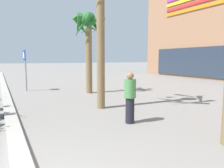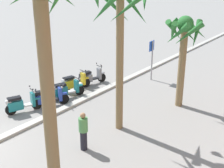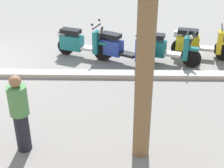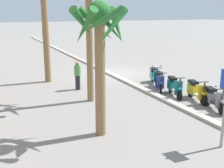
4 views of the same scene
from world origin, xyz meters
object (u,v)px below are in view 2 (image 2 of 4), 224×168
(scooter_teal_mid_centre, at_px, (66,90))
(palm_tree_by_mall_entrance, at_px, (184,40))
(scooter_yellow_tail_end, at_px, (74,83))
(scooter_teal_mid_rear, at_px, (21,104))
(crossing_sign, at_px, (152,56))
(palm_tree_far_corner, at_px, (120,21))
(palm_tree_mid_walkway, at_px, (43,28))
(scooter_grey_far_back, at_px, (90,77))
(scooter_blue_second_in_line, at_px, (47,98))
(pedestrian_by_palm_tree, at_px, (83,131))

(scooter_teal_mid_centre, distance_m, palm_tree_by_mall_entrance, 6.42)
(palm_tree_by_mall_entrance, bearing_deg, scooter_yellow_tail_end, -72.62)
(scooter_teal_mid_centre, bearing_deg, palm_tree_by_mall_entrance, 118.80)
(scooter_yellow_tail_end, bearing_deg, scooter_teal_mid_rear, 0.11)
(crossing_sign, bearing_deg, palm_tree_far_corner, 18.50)
(palm_tree_by_mall_entrance, distance_m, palm_tree_mid_walkway, 8.37)
(scooter_yellow_tail_end, xyz_separation_m, palm_tree_mid_walkway, (6.47, 5.52, 4.53))
(scooter_teal_mid_rear, relative_size, palm_tree_far_corner, 0.28)
(crossing_sign, distance_m, palm_tree_mid_walkway, 11.58)
(crossing_sign, relative_size, palm_tree_far_corner, 0.41)
(scooter_grey_far_back, xyz_separation_m, palm_tree_by_mall_entrance, (-0.46, 5.38, 2.83))
(scooter_grey_far_back, xyz_separation_m, scooter_yellow_tail_end, (1.27, -0.12, 0.01))
(scooter_blue_second_in_line, xyz_separation_m, palm_tree_far_corner, (-0.37, 4.09, 4.06))
(scooter_yellow_tail_end, distance_m, palm_tree_mid_walkway, 9.63)
(palm_tree_far_corner, xyz_separation_m, palm_tree_by_mall_entrance, (-3.66, 0.97, -1.23))
(scooter_grey_far_back, xyz_separation_m, scooter_teal_mid_centre, (2.32, 0.33, 0.01))
(scooter_teal_mid_centre, height_order, palm_tree_far_corner, palm_tree_far_corner)
(scooter_grey_far_back, xyz_separation_m, pedestrian_by_palm_tree, (5.34, 4.33, 0.33))
(crossing_sign, bearing_deg, scooter_teal_mid_centre, -21.46)
(crossing_sign, bearing_deg, scooter_blue_second_in_line, -17.66)
(palm_tree_mid_walkway, bearing_deg, scooter_teal_mid_centre, -136.91)
(palm_tree_by_mall_entrance, bearing_deg, scooter_teal_mid_rear, -46.36)
(scooter_yellow_tail_end, bearing_deg, pedestrian_by_palm_tree, 47.53)
(palm_tree_far_corner, relative_size, palm_tree_by_mall_entrance, 1.35)
(scooter_blue_second_in_line, height_order, palm_tree_far_corner, palm_tree_far_corner)
(palm_tree_far_corner, height_order, palm_tree_by_mall_entrance, palm_tree_far_corner)
(scooter_yellow_tail_end, height_order, scooter_blue_second_in_line, same)
(scooter_grey_far_back, height_order, scooter_yellow_tail_end, scooter_grey_far_back)
(scooter_grey_far_back, bearing_deg, palm_tree_mid_walkway, 34.88)
(palm_tree_by_mall_entrance, relative_size, palm_tree_mid_walkway, 0.66)
(scooter_grey_far_back, relative_size, scooter_blue_second_in_line, 1.06)
(scooter_grey_far_back, bearing_deg, scooter_blue_second_in_line, 5.09)
(scooter_teal_mid_centre, xyz_separation_m, pedestrian_by_palm_tree, (3.02, 4.00, 0.32))
(scooter_blue_second_in_line, xyz_separation_m, scooter_teal_mid_rear, (1.21, -0.43, -0.00))
(scooter_blue_second_in_line, xyz_separation_m, pedestrian_by_palm_tree, (1.76, 4.01, 0.33))
(scooter_teal_mid_rear, distance_m, crossing_sign, 8.13)
(scooter_teal_mid_rear, bearing_deg, palm_tree_by_mall_entrance, 133.64)
(palm_tree_mid_walkway, bearing_deg, scooter_blue_second_in_line, -129.35)
(scooter_teal_mid_centre, distance_m, scooter_teal_mid_rear, 2.50)
(scooter_grey_far_back, distance_m, scooter_teal_mid_rear, 4.79)
(scooter_teal_mid_centre, bearing_deg, scooter_teal_mid_rear, -10.22)
(scooter_blue_second_in_line, distance_m, palm_tree_by_mall_entrance, 7.06)
(scooter_blue_second_in_line, relative_size, crossing_sign, 0.69)
(scooter_blue_second_in_line, bearing_deg, scooter_yellow_tail_end, -169.20)
(scooter_yellow_tail_end, distance_m, scooter_teal_mid_centre, 1.15)
(scooter_teal_mid_centre, relative_size, crossing_sign, 0.74)
(scooter_teal_mid_centre, height_order, palm_tree_mid_walkway, palm_tree_mid_walkway)
(scooter_teal_mid_centre, distance_m, palm_tree_mid_walkway, 8.69)
(scooter_yellow_tail_end, xyz_separation_m, palm_tree_by_mall_entrance, (-1.72, 5.50, 2.83))
(palm_tree_far_corner, bearing_deg, palm_tree_mid_walkway, 12.24)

